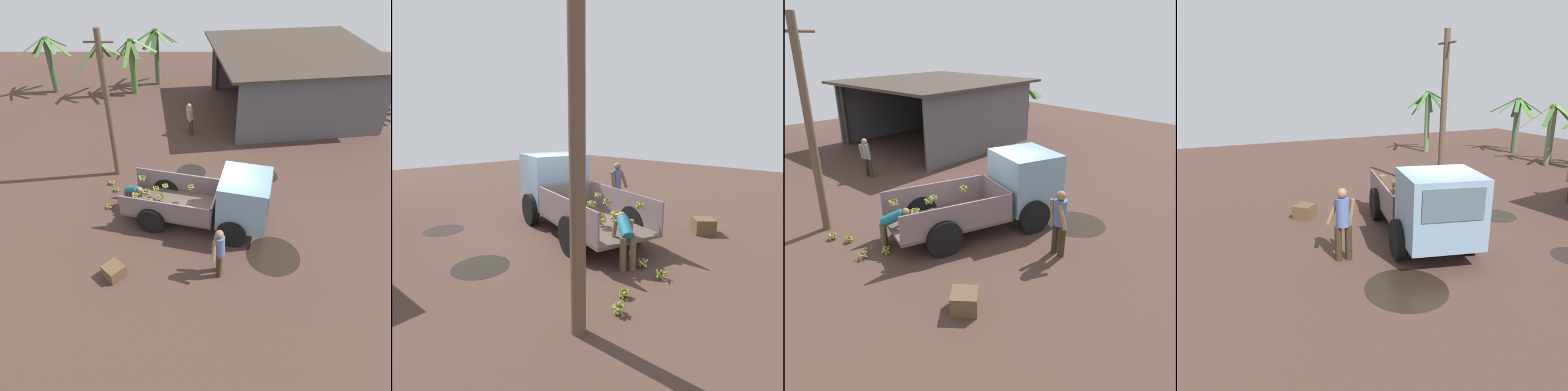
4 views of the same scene
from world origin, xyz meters
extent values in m
plane|color=#48322A|center=(0.00, 0.00, 0.00)|extent=(36.00, 36.00, 0.00)
cylinder|color=black|center=(1.87, -2.08, 0.00)|extent=(1.71, 1.71, 0.01)
cylinder|color=black|center=(-0.77, 2.57, 0.00)|extent=(1.21, 1.21, 0.01)
cylinder|color=black|center=(2.22, 2.31, 0.00)|extent=(1.07, 1.07, 0.01)
cube|color=brown|center=(-1.41, -0.18, 0.51)|extent=(3.45, 2.42, 0.08)
cube|color=slate|center=(-1.21, 0.64, 0.92)|extent=(3.05, 0.79, 0.74)
cube|color=slate|center=(-1.61, -0.99, 0.92)|extent=(3.05, 0.79, 0.74)
cube|color=slate|center=(0.08, -0.54, 0.92)|extent=(0.46, 1.70, 0.74)
cube|color=#7698B0|center=(0.99, -0.76, 1.28)|extent=(1.93, 2.02, 1.61)
cube|color=#4C606B|center=(1.76, -0.95, 1.60)|extent=(0.35, 1.33, 0.71)
cylinder|color=black|center=(0.97, 0.17, 0.47)|extent=(0.97, 0.44, 0.95)
cylinder|color=black|center=(0.54, -1.58, 0.47)|extent=(0.97, 0.44, 0.95)
cylinder|color=black|center=(-1.65, 0.81, 0.47)|extent=(0.97, 0.44, 0.95)
cylinder|color=black|center=(-2.08, -0.94, 0.47)|extent=(0.97, 0.44, 0.95)
sphere|color=brown|center=(-0.76, -0.06, 1.27)|extent=(0.08, 0.08, 0.08)
cylinder|color=olive|center=(-0.72, -0.12, 1.23)|extent=(0.18, 0.13, 0.11)
cylinder|color=#8CA335|center=(-0.70, -0.04, 1.20)|extent=(0.10, 0.17, 0.15)
cylinder|color=olive|center=(-0.76, 0.02, 1.22)|extent=(0.18, 0.05, 0.12)
cylinder|color=olive|center=(-0.81, -0.04, 1.20)|extent=(0.09, 0.16, 0.16)
cylinder|color=#A3AF23|center=(-0.80, -0.10, 1.20)|extent=(0.15, 0.14, 0.15)
sphere|color=brown|center=(-0.79, -0.96, 1.07)|extent=(0.07, 0.07, 0.07)
cylinder|color=#99A333|center=(-0.85, -0.93, 1.04)|extent=(0.09, 0.17, 0.09)
cylinder|color=#A5AE3E|center=(-0.83, -1.00, 1.03)|extent=(0.14, 0.14, 0.12)
cylinder|color=olive|center=(-0.77, -1.00, 1.01)|extent=(0.14, 0.09, 0.15)
cylinder|color=#96A52A|center=(-0.73, -0.97, 1.03)|extent=(0.08, 0.16, 0.11)
cylinder|color=#A2AE41|center=(-0.75, -0.91, 1.03)|extent=(0.15, 0.13, 0.11)
cylinder|color=olive|center=(-0.80, -0.90, 1.02)|extent=(0.15, 0.06, 0.13)
sphere|color=#49422F|center=(-1.93, -0.09, 1.24)|extent=(0.07, 0.07, 0.07)
cylinder|color=olive|center=(-1.89, -0.14, 1.18)|extent=(0.15, 0.13, 0.13)
cylinder|color=olive|center=(-1.87, -0.10, 1.18)|extent=(0.07, 0.16, 0.13)
cylinder|color=olive|center=(-1.88, -0.05, 1.18)|extent=(0.12, 0.16, 0.12)
cylinder|color=#97A730|center=(-1.93, -0.03, 1.17)|extent=(0.15, 0.03, 0.14)
cylinder|color=olive|center=(-1.98, -0.06, 1.17)|extent=(0.11, 0.14, 0.15)
cylinder|color=olive|center=(-2.00, -0.10, 1.19)|extent=(0.08, 0.18, 0.10)
cylinder|color=olive|center=(-1.96, -0.14, 1.18)|extent=(0.16, 0.11, 0.13)
sphere|color=brown|center=(-2.31, 0.01, 1.01)|extent=(0.08, 0.08, 0.08)
cylinder|color=olive|center=(-2.30, -0.07, 0.95)|extent=(0.22, 0.07, 0.15)
cylinder|color=#94A635|center=(-2.25, -0.02, 0.93)|extent=(0.14, 0.20, 0.18)
cylinder|color=#959B2B|center=(-2.24, 0.05, 0.94)|extent=(0.15, 0.21, 0.16)
cylinder|color=olive|center=(-2.28, 0.09, 0.94)|extent=(0.22, 0.12, 0.16)
cylinder|color=#A4B041|center=(-2.35, 0.07, 0.93)|extent=(0.19, 0.15, 0.19)
cylinder|color=#98A12B|center=(-2.37, 0.01, 0.92)|extent=(0.06, 0.18, 0.20)
cylinder|color=#97B22D|center=(-2.35, -0.04, 0.92)|extent=(0.17, 0.16, 0.20)
sphere|color=brown|center=(-1.76, -0.03, 0.85)|extent=(0.08, 0.08, 0.08)
cylinder|color=olive|center=(-1.72, 0.02, 0.76)|extent=(0.15, 0.14, 0.19)
cylinder|color=olive|center=(-1.79, 0.06, 0.79)|extent=(0.21, 0.10, 0.13)
cylinder|color=#969E25|center=(-1.83, 0.02, 0.79)|extent=(0.15, 0.19, 0.14)
cylinder|color=#A2AF39|center=(-1.85, -0.05, 0.80)|extent=(0.10, 0.22, 0.11)
cylinder|color=#91A837|center=(-1.82, -0.09, 0.79)|extent=(0.19, 0.16, 0.14)
cylinder|color=olive|center=(-1.76, -0.08, 0.76)|extent=(0.16, 0.05, 0.20)
cylinder|color=olive|center=(-1.70, -0.06, 0.77)|extent=(0.12, 0.19, 0.17)
cylinder|color=#939B3F|center=(-1.68, -0.01, 0.79)|extent=(0.09, 0.21, 0.14)
sphere|color=#403A29|center=(-2.58, 0.03, 0.94)|extent=(0.08, 0.08, 0.08)
cylinder|color=#9BB125|center=(-2.62, 0.07, 0.91)|extent=(0.14, 0.14, 0.09)
cylinder|color=olive|center=(-2.63, 0.02, 0.89)|extent=(0.05, 0.14, 0.13)
cylinder|color=olive|center=(-2.60, -0.03, 0.91)|extent=(0.16, 0.09, 0.09)
cylinder|color=olive|center=(-2.56, -0.02, 0.89)|extent=(0.15, 0.09, 0.12)
cylinder|color=olive|center=(-2.51, 0.02, 0.91)|extent=(0.06, 0.16, 0.09)
cylinder|color=#97A230|center=(-2.54, 0.06, 0.89)|extent=(0.12, 0.12, 0.14)
cylinder|color=olive|center=(-2.57, 0.08, 0.89)|extent=(0.14, 0.05, 0.12)
sphere|color=#48412F|center=(-2.17, -0.15, 0.85)|extent=(0.08, 0.08, 0.08)
cylinder|color=olive|center=(-2.21, -0.11, 0.79)|extent=(0.14, 0.14, 0.15)
cylinder|color=olive|center=(-2.23, -0.17, 0.79)|extent=(0.09, 0.17, 0.14)
cylinder|color=#A2AF45|center=(-2.16, -0.22, 0.81)|extent=(0.18, 0.05, 0.10)
cylinder|color=#92AB32|center=(-2.11, -0.16, 0.79)|extent=(0.07, 0.16, 0.15)
cylinder|color=olive|center=(-2.12, -0.09, 0.81)|extent=(0.17, 0.14, 0.11)
sphere|color=brown|center=(-1.64, 0.13, 1.16)|extent=(0.07, 0.07, 0.07)
cylinder|color=#9AA72C|center=(-1.67, 0.18, 1.11)|extent=(0.16, 0.11, 0.13)
cylinder|color=#9AA126|center=(-1.69, 0.15, 1.11)|extent=(0.09, 0.16, 0.13)
cylinder|color=olive|center=(-1.70, 0.10, 1.13)|extent=(0.11, 0.17, 0.10)
cylinder|color=#97A83C|center=(-1.66, 0.07, 1.12)|extent=(0.17, 0.09, 0.10)
cylinder|color=olive|center=(-1.60, 0.07, 1.12)|extent=(0.16, 0.12, 0.10)
cylinder|color=#98A036|center=(-1.57, 0.13, 1.12)|extent=(0.05, 0.17, 0.10)
cylinder|color=olive|center=(-1.58, 0.16, 1.11)|extent=(0.11, 0.16, 0.12)
cylinder|color=olive|center=(-1.63, 0.20, 1.12)|extent=(0.17, 0.06, 0.10)
sphere|color=#4E4632|center=(-2.51, 0.74, 1.08)|extent=(0.09, 0.09, 0.09)
cylinder|color=#98AA3D|center=(-2.51, 0.67, 1.02)|extent=(0.20, 0.07, 0.16)
cylinder|color=#8BA137|center=(-2.43, 0.72, 1.02)|extent=(0.10, 0.20, 0.16)
cylinder|color=olive|center=(-2.47, 0.81, 1.03)|extent=(0.20, 0.14, 0.14)
cylinder|color=#98A945|center=(-2.55, 0.79, 1.01)|extent=(0.17, 0.16, 0.18)
cylinder|color=#AAB041|center=(-2.58, 0.72, 1.03)|extent=(0.11, 0.21, 0.14)
sphere|color=brown|center=(-2.61, -0.47, 1.20)|extent=(0.07, 0.07, 0.07)
cylinder|color=olive|center=(-2.59, -0.53, 1.16)|extent=(0.16, 0.08, 0.10)
cylinder|color=olive|center=(-2.56, -0.48, 1.13)|extent=(0.07, 0.14, 0.14)
cylinder|color=olive|center=(-2.55, -0.43, 1.15)|extent=(0.11, 0.15, 0.11)
cylinder|color=olive|center=(-2.59, -0.42, 1.14)|extent=(0.14, 0.09, 0.14)
cylinder|color=olive|center=(-2.64, -0.41, 1.15)|extent=(0.16, 0.10, 0.11)
cylinder|color=olive|center=(-2.66, -0.45, 1.14)|extent=(0.07, 0.14, 0.14)
cylinder|color=#949A1F|center=(-2.66, -0.49, 1.14)|extent=(0.10, 0.14, 0.13)
cylinder|color=#979F2A|center=(-2.63, -0.51, 1.14)|extent=(0.14, 0.09, 0.14)
cube|color=#56555B|center=(7.74, 8.94, 1.51)|extent=(0.97, 6.58, 3.02)
cube|color=#56555B|center=(3.86, 11.72, 1.51)|extent=(7.02, 1.02, 3.02)
cube|color=#56555B|center=(4.72, 5.25, 1.51)|extent=(7.02, 1.02, 3.02)
cube|color=#3E3229|center=(4.29, 8.49, 3.08)|extent=(8.77, 8.39, 0.12)
cylinder|color=#3F3833|center=(0.58, 11.09, 1.51)|extent=(0.16, 0.16, 3.02)
cylinder|color=#3F3833|center=(1.39, 5.01, 1.51)|extent=(0.16, 0.16, 3.02)
cylinder|color=brown|center=(-3.77, 2.49, 2.84)|extent=(0.22, 0.22, 5.69)
cylinder|color=brown|center=(-3.77, 2.49, 5.24)|extent=(0.99, 0.07, 0.07)
cylinder|color=#526740|center=(-2.84, 11.97, 1.56)|extent=(0.31, 0.31, 3.13)
cube|color=#2E5522|center=(-2.36, 11.94, 2.82)|extent=(0.99, 0.25, 0.74)
cube|color=#428741|center=(-2.28, 12.52, 2.64)|extent=(1.25, 1.25, 1.09)
cube|color=#407339|center=(-2.87, 12.55, 2.83)|extent=(0.30, 1.18, 0.71)
cube|color=#416C3B|center=(-3.16, 12.28, 2.60)|extent=(0.80, 0.79, 1.18)
cube|color=#267321|center=(-3.60, 11.82, 2.73)|extent=(1.59, 0.57, 0.91)
cube|color=#416B22|center=(-3.15, 11.59, 2.72)|extent=(0.86, 0.95, 0.94)
cube|color=#456B35|center=(-2.90, 11.51, 2.61)|extent=(0.42, 0.97, 1.15)
cube|color=#54793F|center=(-2.44, 11.63, 2.81)|extent=(0.95, 0.85, 0.75)
cylinder|color=#4A7537|center=(-4.06, 10.66, 1.49)|extent=(0.35, 0.35, 2.98)
cube|color=#608444|center=(-3.38, 10.57, 2.70)|extent=(1.43, 0.47, 0.69)
cube|color=#406923|center=(-3.60, 11.20, 2.57)|extent=(1.14, 1.27, 0.95)
cube|color=#3C7128|center=(-4.33, 11.28, 2.39)|extent=(0.80, 1.36, 1.30)
cube|color=#3D572D|center=(-4.59, 10.83, 2.55)|extent=(1.15, 0.59, 0.98)
cube|color=#3B612D|center=(-4.46, 10.49, 2.52)|extent=(0.91, 0.61, 1.04)
cube|color=#548634|center=(-4.18, 9.98, 2.49)|extent=(0.46, 1.41, 1.11)
cube|color=#44582E|center=(-3.85, 10.28, 2.59)|extent=(0.66, 0.90, 0.89)
cylinder|color=#475D3D|center=(-8.67, 10.82, 1.52)|extent=(0.34, 0.34, 3.03)
cube|color=#3B761E|center=(-8.03, 10.72, 2.59)|extent=(1.32, 0.43, 1.00)
cube|color=#164E14|center=(-8.33, 11.38, 2.66)|extent=(0.89, 1.25, 0.86)
cube|color=#3F631F|center=(-8.73, 11.35, 2.73)|extent=(0.37, 1.09, 0.73)
cube|color=#466920|center=(-9.24, 11.22, 2.49)|extent=(1.31, 1.03, 1.19)
cube|color=#506F39|center=(-9.39, 10.51, 2.65)|extent=(1.55, 0.84, 0.87)
cube|color=#47873D|center=(-8.82, 10.32, 2.68)|extent=(0.49, 1.07, 0.81)
cube|color=#43703A|center=(-8.36, 10.46, 2.71)|extent=(0.79, 0.87, 0.75)
cylinder|color=#6A7E56|center=(-5.73, 10.18, 1.43)|extent=(0.35, 0.35, 2.87)
cube|color=#56882F|center=(-5.13, 10.24, 2.57)|extent=(1.23, 0.36, 0.72)
cube|color=#365A30|center=(-5.60, 10.88, 2.34)|extent=(0.46, 1.45, 1.18)
cube|color=#4B7938|center=(-6.05, 10.46, 2.45)|extent=(0.77, 0.70, 0.95)
cube|color=#507337|center=(-6.28, 9.73, 2.31)|extent=(1.28, 1.10, 1.24)
cube|color=#4C8734|center=(-5.63, 9.83, 2.40)|extent=(0.43, 0.79, 1.04)
cylinder|color=#332818|center=(0.09, -2.89, 0.42)|extent=(0.19, 0.19, 0.84)
cylinder|color=#332818|center=(0.13, -2.65, 0.42)|extent=(0.19, 0.19, 0.84)
cylinder|color=#51669E|center=(0.09, -2.77, 1.17)|extent=(0.39, 0.36, 0.67)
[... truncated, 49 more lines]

